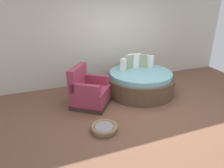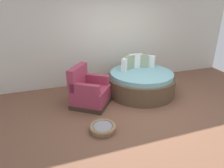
% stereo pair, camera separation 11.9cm
% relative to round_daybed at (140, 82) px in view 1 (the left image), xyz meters
% --- Properties ---
extents(ground_plane, '(8.00, 8.00, 0.02)m').
position_rel_round_daybed_xyz_m(ground_plane, '(-0.39, -0.93, -0.32)').
color(ground_plane, brown).
extents(back_wall, '(8.00, 0.12, 2.92)m').
position_rel_round_daybed_xyz_m(back_wall, '(-0.39, 1.18, 1.15)').
color(back_wall, beige).
rests_on(back_wall, ground_plane).
extents(round_daybed, '(1.79, 1.79, 0.97)m').
position_rel_round_daybed_xyz_m(round_daybed, '(0.00, 0.00, 0.00)').
color(round_daybed, brown).
rests_on(round_daybed, ground_plane).
extents(red_armchair, '(1.12, 1.12, 0.94)m').
position_rel_round_daybed_xyz_m(red_armchair, '(-1.48, -0.22, 0.02)').
color(red_armchair, '#38281E').
rests_on(red_armchair, ground_plane).
extents(pet_basket, '(0.51, 0.51, 0.13)m').
position_rel_round_daybed_xyz_m(pet_basket, '(-1.49, -1.35, -0.23)').
color(pet_basket, '#8E704C').
rests_on(pet_basket, ground_plane).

